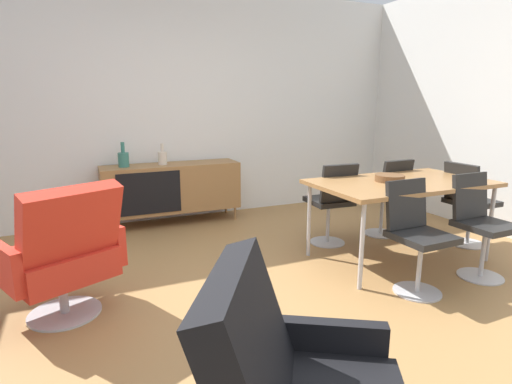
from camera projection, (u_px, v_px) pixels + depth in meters
The scene contains 13 objects.
ground_plane at pixel (252, 307), 2.91m from camera, with size 8.32×8.32×0.00m, color #9E7242.
wall_back at pixel (168, 105), 4.93m from camera, with size 6.80×0.12×2.80m, color silver.
sideboard at pixel (172, 187), 4.85m from camera, with size 1.60×0.45×0.72m.
vase_cobalt at pixel (123, 159), 4.56m from camera, with size 0.12×0.12×0.28m.
vase_sculptural_dark at pixel (163, 157), 4.73m from camera, with size 0.10×0.10×0.25m.
dining_table at pixel (401, 186), 3.67m from camera, with size 1.60×0.90×0.74m.
wooden_bowl_on_table at pixel (390, 178), 3.64m from camera, with size 0.26×0.26×0.06m, color brown.
dining_chair_back_left at pixel (332, 200), 4.08m from camera, with size 0.42×0.45×0.86m.
dining_chair_front_right at pixel (480, 222), 3.36m from camera, with size 0.41×0.43×0.86m.
dining_chair_front_left at pixel (416, 232), 3.09m from camera, with size 0.41×0.43×0.86m.
dining_chair_back_right at pixel (387, 194), 4.36m from camera, with size 0.41×0.44×0.86m.
dining_chair_far_end at pixel (468, 201), 4.07m from camera, with size 0.42×0.40×0.86m.
lounge_chair_red at pixel (63, 253), 2.67m from camera, with size 0.87×0.85×0.95m.
Camera 1 is at (-1.05, -2.45, 1.44)m, focal length 28.46 mm.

